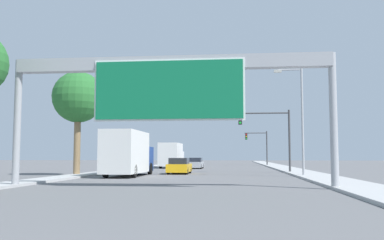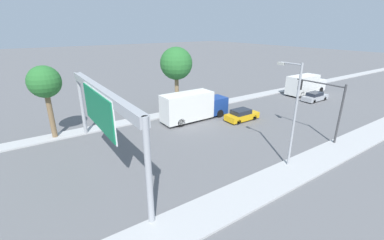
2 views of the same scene
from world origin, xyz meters
name	(u,v)px [view 2 (image 2 of 2)]	position (x,y,z in m)	size (l,w,h in m)	color
median_strip_left	(306,85)	(-9.00, 60.00, 0.07)	(2.00, 120.00, 0.15)	#AEAEAE
sign_gantry	(100,104)	(0.00, 17.87, 5.46)	(16.78, 0.73, 6.77)	#9EA0A5
car_near_left	(242,115)	(-1.75, 35.20, 0.68)	(1.85, 4.37, 1.44)	gold
car_near_center	(315,97)	(-1.75, 51.19, 0.66)	(1.74, 4.74, 1.39)	#A5A8AD
truck_box_primary	(305,85)	(-5.25, 53.66, 1.68)	(2.49, 8.39, 3.31)	white
truck_box_secondary	(193,106)	(-5.25, 30.20, 1.80)	(2.45, 8.92, 3.57)	navy
traffic_light_near_intersection	(325,100)	(6.81, 38.00, 4.15)	(5.18, 0.32, 6.05)	#3D3D3F
palm_tree_foreground	(45,83)	(-8.90, 15.03, 5.86)	(3.17, 3.17, 7.59)	brown
palm_tree_background	(176,64)	(-9.67, 30.56, 6.44)	(4.27, 4.27, 8.66)	#8C704C
street_lamp_right	(293,109)	(8.34, 30.44, 5.02)	(2.24, 0.28, 8.59)	#9EA0A5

